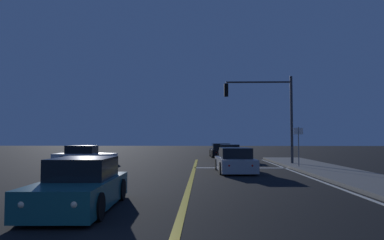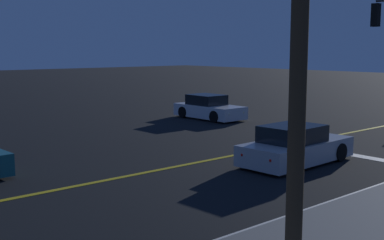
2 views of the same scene
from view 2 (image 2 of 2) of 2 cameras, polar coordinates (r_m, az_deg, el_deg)
name	(u,v)px [view 2 (image 2 of 2)]	position (r m, az deg, el deg)	size (l,w,h in m)	color
lane_line_center	(117,178)	(15.46, -8.51, -6.54)	(0.20, 33.65, 0.01)	gold
lane_line_edge_right	(255,227)	(11.33, 7.18, -11.99)	(0.16, 33.65, 0.01)	silver
stop_bar	(355,155)	(19.42, 18.02, -3.84)	(5.85, 0.50, 0.01)	silver
car_side_waiting_silver	(295,147)	(17.46, 11.65, -2.99)	(2.09, 4.46, 1.34)	#B2B5BA
car_following_oncoming_white	(209,108)	(28.14, 1.92, 1.33)	(4.23, 1.91, 1.34)	silver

